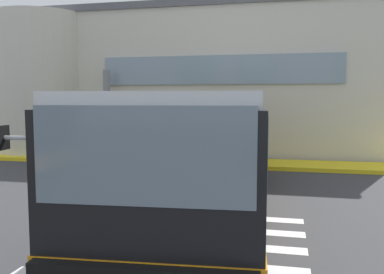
{
  "coord_description": "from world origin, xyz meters",
  "views": [
    {
      "loc": [
        3.78,
        -11.38,
        2.62
      ],
      "look_at": [
        1.14,
        0.36,
        1.5
      ],
      "focal_mm": 39.01,
      "sensor_mm": 36.0,
      "label": 1
    }
  ],
  "objects_px": {
    "entry_support_column": "(107,113)",
    "passenger_by_doorway": "(148,136)",
    "passenger_near_column": "(123,134)",
    "bus_main_foreground": "(204,152)"
  },
  "relations": [
    {
      "from": "bus_main_foreground",
      "to": "passenger_by_doorway",
      "type": "relative_size",
      "value": 7.24
    },
    {
      "from": "passenger_near_column",
      "to": "passenger_by_doorway",
      "type": "bearing_deg",
      "value": -22.31
    },
    {
      "from": "bus_main_foreground",
      "to": "passenger_by_doorway",
      "type": "xyz_separation_m",
      "value": [
        -3.57,
        6.33,
        -0.26
      ]
    },
    {
      "from": "entry_support_column",
      "to": "bus_main_foreground",
      "type": "bearing_deg",
      "value": -51.28
    },
    {
      "from": "entry_support_column",
      "to": "passenger_near_column",
      "type": "height_order",
      "value": "entry_support_column"
    },
    {
      "from": "entry_support_column",
      "to": "passenger_by_doorway",
      "type": "height_order",
      "value": "entry_support_column"
    },
    {
      "from": "entry_support_column",
      "to": "passenger_by_doorway",
      "type": "relative_size",
      "value": 2.19
    },
    {
      "from": "passenger_near_column",
      "to": "passenger_by_doorway",
      "type": "height_order",
      "value": "same"
    },
    {
      "from": "entry_support_column",
      "to": "passenger_by_doorway",
      "type": "distance_m",
      "value": 2.39
    },
    {
      "from": "passenger_near_column",
      "to": "passenger_by_doorway",
      "type": "xyz_separation_m",
      "value": [
        1.31,
        -0.54,
        -0.03
      ]
    }
  ]
}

